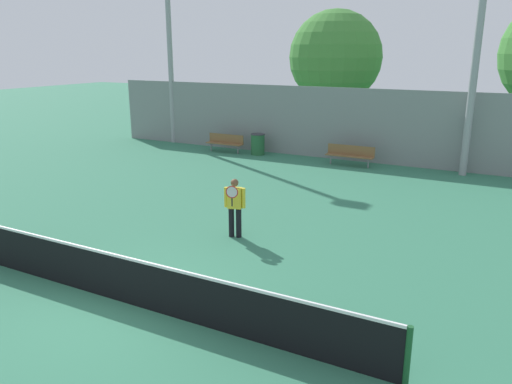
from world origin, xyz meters
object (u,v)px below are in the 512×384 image
tree_green_broad (335,57)px  tennis_player (235,205)px  tennis_net (125,279)px  light_pole_far_right (168,19)px  trash_bin (258,144)px  light_pole_near_left (481,11)px  bench_adjacent_court (350,153)px  bench_courtside_near (225,141)px

tree_green_broad → tennis_player: bearing=-79.2°
tennis_net → light_pole_far_right: bearing=124.0°
trash_bin → light_pole_near_left: bearing=1.8°
bench_adjacent_court → light_pole_far_right: size_ratio=0.19×
bench_courtside_near → tree_green_broad: size_ratio=0.27×
tennis_net → light_pole_near_left: light_pole_near_left is taller
bench_courtside_near → tree_green_broad: 7.98m
bench_courtside_near → tree_green_broad: (2.98, 6.40, 3.72)m
bench_adjacent_court → light_pole_far_right: bearing=174.3°
tennis_net → bench_adjacent_court: 13.31m
tennis_net → light_pole_near_left: size_ratio=1.01×
tennis_net → tree_green_broad: tree_green_broad is taller
bench_courtside_near → tennis_player: bearing=-57.4°
bench_adjacent_court → trash_bin: trash_bin is taller
light_pole_far_right → bench_adjacent_court: bearing=-5.7°
light_pole_far_right → light_pole_near_left: bearing=-2.1°
tennis_net → tennis_player: tennis_player is taller
tennis_player → tree_green_broad: tree_green_broad is taller
light_pole_far_right → trash_bin: bearing=-8.5°
light_pole_near_left → light_pole_far_right: (-14.08, 0.53, 0.12)m
trash_bin → tree_green_broad: size_ratio=0.14×
light_pole_near_left → tennis_player: bearing=-114.1°
bench_courtside_near → light_pole_near_left: light_pole_near_left is taller
tennis_player → bench_adjacent_court: (0.05, 9.34, -0.35)m
light_pole_far_right → tree_green_broad: (6.70, 5.42, -1.83)m
bench_courtside_near → light_pole_near_left: size_ratio=0.18×
bench_courtside_near → trash_bin: bearing=6.4°
tennis_player → tree_green_broad: bearing=84.5°
tennis_player → light_pole_near_left: (4.38, 9.79, 5.08)m
tennis_net → bench_courtside_near: size_ratio=5.72×
tennis_net → light_pole_far_right: size_ratio=1.00×
bench_courtside_near → light_pole_far_right: light_pole_far_right is taller
tennis_player → tree_green_broad: (-3.00, 15.74, 3.37)m
tennis_net → light_pole_near_left: 15.45m
tennis_player → light_pole_far_right: size_ratio=0.15×
light_pole_far_right → tree_green_broad: 8.81m
light_pole_far_right → trash_bin: 7.77m
light_pole_far_right → tree_green_broad: bearing=38.9°
tree_green_broad → light_pole_near_left: bearing=-38.9°
bench_adjacent_court → tree_green_broad: (-3.05, 6.40, 3.72)m
tennis_player → light_pole_far_right: 15.09m
light_pole_near_left → trash_bin: size_ratio=10.89×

